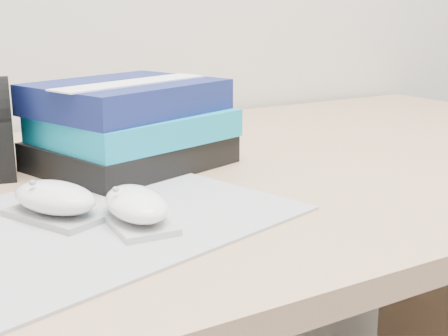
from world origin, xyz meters
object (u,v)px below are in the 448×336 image
mouse_rear (55,200)px  mouse_front (136,207)px  desk (187,299)px  book_stack (131,125)px

mouse_rear → mouse_front: 0.09m
desk → book_stack: 0.31m
mouse_rear → mouse_front: bearing=-43.1°
desk → mouse_front: size_ratio=14.54×
mouse_front → mouse_rear: bearing=136.9°
mouse_front → book_stack: size_ratio=0.37×
mouse_rear → mouse_front: size_ratio=1.14×
mouse_rear → desk: bearing=35.5°
mouse_rear → book_stack: book_stack is taller
mouse_front → book_stack: (0.10, 0.24, 0.04)m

